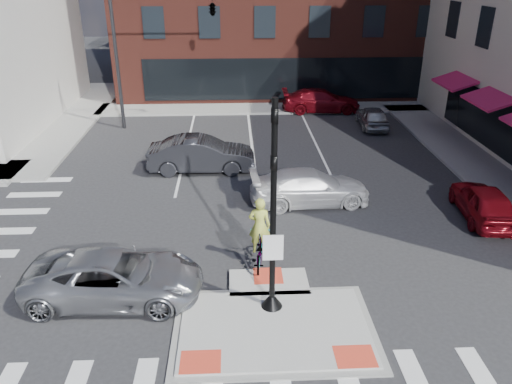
{
  "coord_description": "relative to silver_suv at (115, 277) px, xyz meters",
  "views": [
    {
      "loc": [
        -0.99,
        -11.07,
        8.93
      ],
      "look_at": [
        -0.27,
        4.06,
        2.0
      ],
      "focal_mm": 35.0,
      "sensor_mm": 36.0,
      "label": 1
    }
  ],
  "objects": [
    {
      "name": "ground",
      "position": [
        4.5,
        -1.17,
        -0.71
      ],
      "size": [
        120.0,
        120.0,
        0.0
      ],
      "primitive_type": "plane",
      "color": "#28282B",
      "rests_on": "ground"
    },
    {
      "name": "refuge_island",
      "position": [
        4.5,
        -1.43,
        -0.66
      ],
      "size": [
        5.4,
        4.65,
        0.13
      ],
      "color": "gray",
      "rests_on": "ground"
    },
    {
      "name": "sidewalk_e",
      "position": [
        15.3,
        8.83,
        -0.63
      ],
      "size": [
        3.0,
        24.0,
        0.15
      ],
      "primitive_type": "cube",
      "color": "gray",
      "rests_on": "ground"
    },
    {
      "name": "sidewalk_n",
      "position": [
        7.5,
        20.83,
        -0.63
      ],
      "size": [
        26.0,
        3.0,
        0.15
      ],
      "primitive_type": "cube",
      "color": "gray",
      "rests_on": "ground"
    },
    {
      "name": "building_far_left",
      "position": [
        0.5,
        50.83,
        4.29
      ],
      "size": [
        10.0,
        12.0,
        10.0
      ],
      "primitive_type": "cube",
      "color": "slate",
      "rests_on": "ground"
    },
    {
      "name": "signal_pole",
      "position": [
        4.5,
        -0.78,
        1.65
      ],
      "size": [
        0.6,
        0.6,
        5.98
      ],
      "color": "black",
      "rests_on": "refuge_island"
    },
    {
      "name": "mast_arm_signal",
      "position": [
        1.03,
        16.83,
        5.5
      ],
      "size": [
        6.1,
        2.24,
        8.0
      ],
      "color": "black",
      "rests_on": "ground"
    },
    {
      "name": "silver_suv",
      "position": [
        0.0,
        0.0,
        0.0
      ],
      "size": [
        5.18,
        2.55,
        1.42
      ],
      "primitive_type": "imported",
      "rotation": [
        0.0,
        0.0,
        1.53
      ],
      "color": "#9EA0A5",
      "rests_on": "ground"
    },
    {
      "name": "red_sedan",
      "position": [
        13.0,
        4.45,
        -0.02
      ],
      "size": [
        2.04,
        4.17,
        1.37
      ],
      "primitive_type": "imported",
      "rotation": [
        0.0,
        0.0,
        3.03
      ],
      "color": "maroon",
      "rests_on": "ground"
    },
    {
      "name": "white_pickup",
      "position": [
        6.57,
        6.09,
        -0.0
      ],
      "size": [
        4.98,
        2.31,
        1.41
      ],
      "primitive_type": "imported",
      "rotation": [
        0.0,
        0.0,
        1.64
      ],
      "color": "silver",
      "rests_on": "ground"
    },
    {
      "name": "bg_car_dark",
      "position": [
        2.0,
        9.83,
        0.11
      ],
      "size": [
        4.97,
        1.78,
        1.63
      ],
      "primitive_type": "imported",
      "rotation": [
        0.0,
        0.0,
        1.56
      ],
      "color": "#2A2A2F",
      "rests_on": "ground"
    },
    {
      "name": "bg_car_silver",
      "position": [
        11.83,
        16.33,
        -0.07
      ],
      "size": [
        1.68,
        3.8,
        1.27
      ],
      "primitive_type": "imported",
      "rotation": [
        0.0,
        0.0,
        3.09
      ],
      "color": "#A6A9AD",
      "rests_on": "ground"
    },
    {
      "name": "bg_car_red",
      "position": [
        9.34,
        19.93,
        0.03
      ],
      "size": [
        5.16,
        2.2,
        1.48
      ],
      "primitive_type": "imported",
      "rotation": [
        0.0,
        0.0,
        1.55
      ],
      "color": "maroon",
      "rests_on": "ground"
    },
    {
      "name": "cyclist",
      "position": [
        4.28,
        1.63,
        0.09
      ],
      "size": [
        0.87,
        1.97,
        2.37
      ],
      "rotation": [
        0.0,
        0.0,
        3.03
      ],
      "color": "#3F3F44",
      "rests_on": "ground"
    }
  ]
}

